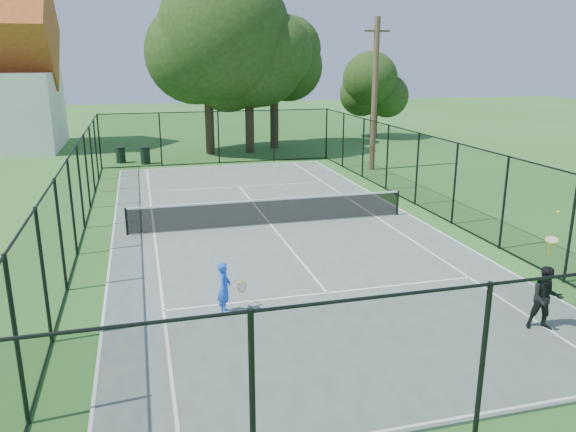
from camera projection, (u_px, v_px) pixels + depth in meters
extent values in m
plane|color=#336522|center=(270.00, 226.00, 20.35)|extent=(120.00, 120.00, 0.00)
cube|color=#55645B|center=(270.00, 225.00, 20.34)|extent=(11.00, 24.00, 0.06)
cylinder|color=black|center=(127.00, 222.00, 18.97)|extent=(0.08, 0.08, 0.95)
cylinder|color=black|center=(398.00, 203.00, 21.44)|extent=(0.08, 0.08, 0.95)
cube|color=black|center=(270.00, 212.00, 20.21)|extent=(10.00, 0.03, 0.88)
cube|color=white|center=(270.00, 200.00, 20.09)|extent=(10.00, 0.05, 0.06)
cylinder|color=#332114|center=(209.00, 118.00, 35.13)|extent=(0.56, 0.56, 4.52)
sphere|color=black|center=(207.00, 46.00, 33.96)|extent=(8.17, 8.17, 8.17)
cylinder|color=#332114|center=(250.00, 126.00, 35.84)|extent=(0.56, 0.56, 3.37)
sphere|color=black|center=(249.00, 75.00, 34.98)|extent=(6.04, 6.04, 6.04)
cylinder|color=#332114|center=(274.00, 119.00, 37.56)|extent=(0.56, 0.56, 3.88)
sphere|color=black|center=(274.00, 65.00, 36.62)|extent=(6.15, 6.15, 6.15)
cylinder|color=#332114|center=(374.00, 122.00, 42.65)|extent=(0.56, 0.56, 2.37)
sphere|color=black|center=(375.00, 92.00, 42.05)|extent=(4.14, 4.14, 4.14)
cylinder|color=black|center=(121.00, 155.00, 32.51)|extent=(0.54, 0.54, 0.89)
cylinder|color=black|center=(120.00, 147.00, 32.38)|extent=(0.58, 0.58, 0.05)
cylinder|color=black|center=(145.00, 156.00, 32.17)|extent=(0.54, 0.54, 0.94)
cylinder|color=black|center=(145.00, 147.00, 32.04)|extent=(0.58, 0.58, 0.05)
cylinder|color=#4C3823|center=(375.00, 96.00, 29.57)|extent=(0.30, 0.30, 7.93)
cube|color=#4C3823|center=(377.00, 31.00, 28.69)|extent=(1.40, 0.10, 0.10)
imported|color=blue|center=(224.00, 288.00, 13.10)|extent=(0.44, 0.54, 1.27)
torus|color=gold|center=(242.00, 287.00, 13.37)|extent=(0.27, 0.18, 0.29)
cylinder|color=silver|center=(242.00, 287.00, 13.37)|extent=(0.23, 0.15, 0.25)
imported|color=black|center=(546.00, 298.00, 12.29)|extent=(0.86, 0.77, 1.46)
torus|color=gold|center=(552.00, 240.00, 12.35)|extent=(0.30, 0.28, 0.14)
cylinder|color=silver|center=(552.00, 240.00, 12.35)|extent=(0.26, 0.24, 0.11)
sphere|color=#CCE526|center=(558.00, 212.00, 12.21)|extent=(0.07, 0.07, 0.07)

